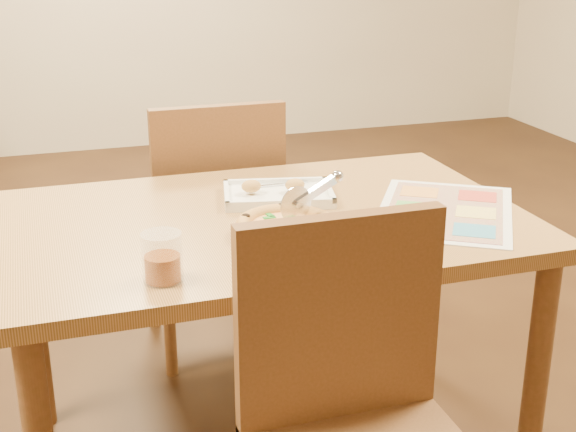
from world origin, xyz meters
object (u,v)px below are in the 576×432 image
object	(u,v)px
pizza	(286,226)
appetizer_tray	(277,194)
chair_far	(214,201)
glass_tumbler	(162,260)
chair_near	(355,394)
pizza_cutter	(310,195)
menu	(445,211)
dining_table	(266,248)
plate	(288,233)

from	to	relation	value
pizza	appetizer_tray	size ratio (longest dim) A/B	0.74
chair_far	glass_tumbler	size ratio (longest dim) A/B	4.48
chair_near	pizza_cutter	distance (m)	0.54
pizza_cutter	menu	world-z (taller)	pizza_cutter
chair_far	pizza	xyz separation A→B (m)	(0.01, -0.74, 0.18)
glass_tumbler	dining_table	bearing A→B (deg)	44.62
appetizer_tray	menu	size ratio (longest dim) A/B	0.69
dining_table	glass_tumbler	size ratio (longest dim) A/B	12.38
plate	appetizer_tray	distance (m)	0.27
chair_near	appetizer_tray	distance (m)	0.75
plate	menu	size ratio (longest dim) A/B	0.53
pizza	glass_tumbler	size ratio (longest dim) A/B	2.27
plate	chair_near	bearing A→B (deg)	-91.51
dining_table	pizza_cutter	world-z (taller)	pizza_cutter
pizza_cutter	appetizer_tray	bearing A→B (deg)	73.01
pizza	appetizer_tray	bearing A→B (deg)	77.08
menu	appetizer_tray	bearing A→B (deg)	148.95
chair_far	glass_tumbler	bearing A→B (deg)	71.10
glass_tumbler	chair_near	bearing A→B (deg)	-43.43
appetizer_tray	glass_tumbler	size ratio (longest dim) A/B	3.08
menu	chair_near	bearing A→B (deg)	-132.09
pizza_cutter	chair_far	bearing A→B (deg)	77.75
chair_far	menu	bearing A→B (deg)	122.33
chair_near	appetizer_tray	bearing A→B (deg)	84.59
dining_table	pizza	xyz separation A→B (m)	(0.01, -0.14, 0.11)
chair_far	pizza_cutter	world-z (taller)	chair_far
chair_near	pizza	bearing A→B (deg)	89.02
dining_table	menu	bearing A→B (deg)	-13.31
dining_table	plate	distance (m)	0.17
dining_table	menu	world-z (taller)	menu
chair_far	pizza	bearing A→B (deg)	90.61
pizza	appetizer_tray	xyz separation A→B (m)	(0.06, 0.26, -0.01)
chair_far	pizza	distance (m)	0.77
chair_near	pizza	distance (m)	0.49
chair_near	menu	xyz separation A→B (m)	(0.45, 0.50, 0.16)
plate	pizza	world-z (taller)	pizza
appetizer_tray	chair_far	bearing A→B (deg)	98.14
glass_tumbler	menu	bearing A→B (deg)	14.84
pizza_cutter	glass_tumbler	bearing A→B (deg)	-172.31
chair_far	appetizer_tray	distance (m)	0.51
plate	pizza	distance (m)	0.02
chair_near	chair_far	distance (m)	1.20
dining_table	glass_tumbler	world-z (taller)	glass_tumbler
chair_far	pizza_cutter	xyz separation A→B (m)	(0.07, -0.72, 0.24)
chair_far	pizza	size ratio (longest dim) A/B	1.97
appetizer_tray	chair_near	bearing A→B (deg)	-95.41
plate	chair_far	bearing A→B (deg)	90.92
plate	glass_tumbler	size ratio (longest dim) A/B	2.37
pizza	appetizer_tray	distance (m)	0.27
chair_far	glass_tumbler	world-z (taller)	chair_far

